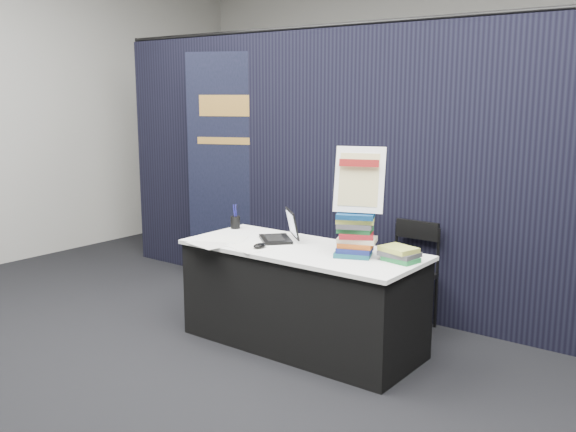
{
  "coord_description": "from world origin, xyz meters",
  "views": [
    {
      "loc": [
        2.67,
        -3.12,
        1.86
      ],
      "look_at": [
        -0.13,
        0.55,
        0.97
      ],
      "focal_mm": 40.0,
      "sensor_mm": 36.0,
      "label": 1
    }
  ],
  "objects_px": {
    "laptop": "(279,232)",
    "pullup_banner": "(232,182)",
    "display_table": "(302,297)",
    "book_stack_tall": "(356,235)",
    "stacking_chair": "(408,270)",
    "info_sign": "(359,180)",
    "book_stack_short": "(400,254)"
  },
  "relations": [
    {
      "from": "laptop",
      "to": "pullup_banner",
      "type": "height_order",
      "value": "pullup_banner"
    },
    {
      "from": "display_table",
      "to": "pullup_banner",
      "type": "distance_m",
      "value": 1.91
    },
    {
      "from": "book_stack_tall",
      "to": "stacking_chair",
      "type": "height_order",
      "value": "book_stack_tall"
    },
    {
      "from": "display_table",
      "to": "stacking_chair",
      "type": "bearing_deg",
      "value": 60.63
    },
    {
      "from": "info_sign",
      "to": "pullup_banner",
      "type": "relative_size",
      "value": 0.21
    },
    {
      "from": "book_stack_short",
      "to": "info_sign",
      "type": "bearing_deg",
      "value": -174.84
    },
    {
      "from": "display_table",
      "to": "book_stack_tall",
      "type": "height_order",
      "value": "book_stack_tall"
    },
    {
      "from": "laptop",
      "to": "book_stack_tall",
      "type": "relative_size",
      "value": 1.37
    },
    {
      "from": "laptop",
      "to": "book_stack_short",
      "type": "relative_size",
      "value": 1.61
    },
    {
      "from": "book_stack_tall",
      "to": "info_sign",
      "type": "bearing_deg",
      "value": 90.0
    },
    {
      "from": "info_sign",
      "to": "stacking_chair",
      "type": "relative_size",
      "value": 0.54
    },
    {
      "from": "info_sign",
      "to": "pullup_banner",
      "type": "distance_m",
      "value": 2.19
    },
    {
      "from": "laptop",
      "to": "stacking_chair",
      "type": "distance_m",
      "value": 1.08
    },
    {
      "from": "book_stack_short",
      "to": "pullup_banner",
      "type": "bearing_deg",
      "value": 159.35
    },
    {
      "from": "laptop",
      "to": "stacking_chair",
      "type": "relative_size",
      "value": 0.48
    },
    {
      "from": "stacking_chair",
      "to": "display_table",
      "type": "bearing_deg",
      "value": -118.86
    },
    {
      "from": "book_stack_tall",
      "to": "stacking_chair",
      "type": "xyz_separation_m",
      "value": [
        0.01,
        0.78,
        -0.43
      ]
    },
    {
      "from": "display_table",
      "to": "stacking_chair",
      "type": "relative_size",
      "value": 2.11
    },
    {
      "from": "pullup_banner",
      "to": "info_sign",
      "type": "bearing_deg",
      "value": -48.51
    },
    {
      "from": "laptop",
      "to": "stacking_chair",
      "type": "bearing_deg",
      "value": 85.27
    },
    {
      "from": "book_stack_short",
      "to": "pullup_banner",
      "type": "xyz_separation_m",
      "value": [
        -2.29,
        0.86,
        0.2
      ]
    },
    {
      "from": "book_stack_short",
      "to": "pullup_banner",
      "type": "distance_m",
      "value": 2.45
    },
    {
      "from": "book_stack_tall",
      "to": "stacking_chair",
      "type": "bearing_deg",
      "value": 88.95
    },
    {
      "from": "info_sign",
      "to": "pullup_banner",
      "type": "height_order",
      "value": "pullup_banner"
    },
    {
      "from": "stacking_chair",
      "to": "pullup_banner",
      "type": "bearing_deg",
      "value": 176.41
    },
    {
      "from": "stacking_chair",
      "to": "book_stack_short",
      "type": "bearing_deg",
      "value": -67.25
    },
    {
      "from": "pullup_banner",
      "to": "stacking_chair",
      "type": "height_order",
      "value": "pullup_banner"
    },
    {
      "from": "pullup_banner",
      "to": "book_stack_short",
      "type": "bearing_deg",
      "value": -44.95
    },
    {
      "from": "laptop",
      "to": "info_sign",
      "type": "distance_m",
      "value": 0.87
    },
    {
      "from": "book_stack_short",
      "to": "info_sign",
      "type": "distance_m",
      "value": 0.57
    },
    {
      "from": "laptop",
      "to": "pullup_banner",
      "type": "distance_m",
      "value": 1.52
    },
    {
      "from": "book_stack_tall",
      "to": "stacking_chair",
      "type": "relative_size",
      "value": 0.35
    }
  ]
}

